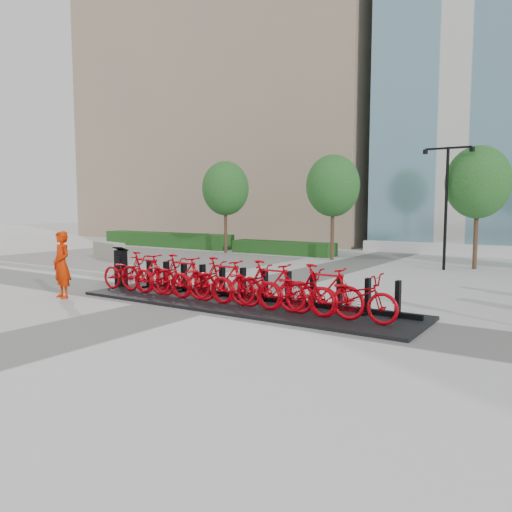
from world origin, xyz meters
The scene contains 26 objects.
ground centered at (0.00, 0.00, 0.00)m, with size 120.00×120.00×0.00m, color silver.
tan_building centered at (-16.00, 26.00, 15.00)m, with size 26.00×16.00×30.00m, color tan.
gravel_patch centered at (-10.00, 7.00, 0.01)m, with size 14.00×14.00×0.00m, color slate.
curb centered at (-10.00, 1.90, 0.07)m, with size 14.00×0.25×0.15m, color #A5A59D.
hedge_a centered at (-14.00, 13.50, 0.45)m, with size 10.00×1.40×0.90m, color #294A20.
hedge_b centered at (-5.00, 13.20, 0.35)m, with size 6.00×1.20×0.70m, color #294A20.
tree_0 centered at (-8.00, 12.00, 3.59)m, with size 2.60×2.60×5.10m.
tree_1 centered at (-1.50, 12.00, 3.59)m, with size 2.60×2.60×5.10m.
tree_2 centered at (5.00, 12.00, 3.59)m, with size 2.60×2.60×5.10m.
streetlamp centered at (4.00, 11.00, 3.13)m, with size 2.00×0.20×5.00m.
dock_pad centered at (1.30, 0.30, 0.04)m, with size 9.60×2.40×0.08m, color black.
dock_rail_posts centered at (1.36, 0.77, 0.51)m, with size 8.02×0.50×0.85m, color black, non-canonical shape.
bike_0 centered at (-2.60, -0.05, 0.62)m, with size 0.72×2.07×1.09m, color #AE0009.
bike_1 centered at (-1.88, -0.05, 0.68)m, with size 0.57×2.01×1.21m, color #AE0009.
bike_2 centered at (-1.16, -0.05, 0.62)m, with size 0.72×2.07×1.09m, color #AE0009.
bike_3 centered at (-0.44, -0.05, 0.68)m, with size 0.57×2.01×1.21m, color #AE0009.
bike_4 centered at (0.28, -0.05, 0.62)m, with size 0.72×2.07×1.09m, color #AE0009.
bike_5 centered at (1.00, -0.05, 0.68)m, with size 0.57×2.01×1.21m, color #AE0009.
bike_6 centered at (1.72, -0.05, 0.62)m, with size 0.72×2.07×1.09m, color #AE0009.
bike_7 centered at (2.44, -0.05, 0.68)m, with size 0.57×2.01×1.21m, color #AE0009.
bike_8 centered at (3.16, -0.05, 0.62)m, with size 0.72×2.07×1.09m, color #AE0009.
bike_9 centered at (3.88, -0.05, 0.68)m, with size 0.57×2.01×1.21m, color #AE0009.
bike_10 centered at (4.60, -0.05, 0.62)m, with size 0.72×2.07×1.09m, color #AE0009.
kiosk centered at (-3.52, 0.50, 0.68)m, with size 0.42×0.37×1.26m.
worker_red centered at (-3.58, -1.61, 0.96)m, with size 0.70×0.46×1.92m, color red.
jersey_barrier centered at (-10.63, 5.98, 0.43)m, with size 2.22×0.61×0.86m, color gray.
Camera 1 is at (8.82, -10.29, 2.61)m, focal length 35.00 mm.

